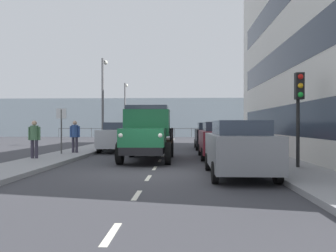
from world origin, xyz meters
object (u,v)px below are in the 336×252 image
at_px(car_silver_oppositeside_0, 120,136).
at_px(lamp_post_promenade, 103,93).
at_px(car_maroon_kerbside_1, 219,139).
at_px(lamp_post_far, 125,105).
at_px(car_grey_kerbside_near, 239,147).
at_px(pedestrian_in_dark_coat, 34,136).
at_px(pedestrian_couple_a, 75,134).
at_px(traffic_light_near, 299,99).
at_px(street_sign, 61,123).
at_px(truck_vintage_green, 147,134).
at_px(car_black_kerbside_2, 210,135).

relative_size(car_silver_oppositeside_0, lamp_post_promenade, 0.74).
distance_m(car_maroon_kerbside_1, lamp_post_far, 20.31).
xyz_separation_m(car_grey_kerbside_near, car_silver_oppositeside_0, (5.50, -9.75, 0.00)).
xyz_separation_m(pedestrian_in_dark_coat, pedestrian_couple_a, (-0.80, -3.07, 0.02)).
bearing_deg(car_grey_kerbside_near, pedestrian_couple_a, -43.59).
xyz_separation_m(traffic_light_near, street_sign, (9.99, -5.11, -0.79)).
height_order(truck_vintage_green, car_silver_oppositeside_0, truck_vintage_green).
distance_m(car_maroon_kerbside_1, pedestrian_in_dark_coat, 8.33).
xyz_separation_m(car_silver_oppositeside_0, lamp_post_promenade, (1.92, -4.02, 2.94)).
distance_m(truck_vintage_green, pedestrian_couple_a, 4.81).
bearing_deg(traffic_light_near, car_black_kerbside_2, -78.27).
bearing_deg(traffic_light_near, car_silver_oppositeside_0, -48.07).
distance_m(lamp_post_promenade, lamp_post_far, 10.63).
distance_m(car_grey_kerbside_near, street_sign, 10.02).
distance_m(truck_vintage_green, lamp_post_promenade, 10.63).
bearing_deg(car_maroon_kerbside_1, car_grey_kerbside_near, 90.00).
distance_m(car_silver_oppositeside_0, lamp_post_promenade, 5.34).
xyz_separation_m(pedestrian_couple_a, lamp_post_promenade, (0.10, -6.81, 2.72)).
relative_size(pedestrian_couple_a, traffic_light_near, 0.51).
bearing_deg(truck_vintage_green, car_grey_kerbside_near, 127.08).
height_order(car_maroon_kerbside_1, lamp_post_far, lamp_post_far).
distance_m(car_silver_oppositeside_0, pedestrian_couple_a, 3.33).
relative_size(truck_vintage_green, pedestrian_in_dark_coat, 3.48).
bearing_deg(lamp_post_promenade, traffic_light_near, 127.36).
bearing_deg(street_sign, pedestrian_in_dark_coat, 82.09).
height_order(car_silver_oppositeside_0, lamp_post_far, lamp_post_far).
bearing_deg(car_grey_kerbside_near, lamp_post_far, -72.66).
bearing_deg(pedestrian_couple_a, car_silver_oppositeside_0, -123.06).
distance_m(truck_vintage_green, pedestrian_in_dark_coat, 4.85).
bearing_deg(pedestrian_couple_a, traffic_light_near, 148.67).
distance_m(car_maroon_kerbside_1, lamp_post_promenade, 11.30).
bearing_deg(truck_vintage_green, car_black_kerbside_2, -113.74).
bearing_deg(truck_vintage_green, lamp_post_far, -77.80).
bearing_deg(truck_vintage_green, traffic_light_near, 149.94).
bearing_deg(traffic_light_near, car_grey_kerbside_near, 27.83).
bearing_deg(car_maroon_kerbside_1, pedestrian_in_dark_coat, 13.05).
height_order(car_black_kerbside_2, car_silver_oppositeside_0, same).
bearing_deg(lamp_post_far, pedestrian_in_dark_coat, 88.63).
height_order(truck_vintage_green, car_grey_kerbside_near, truck_vintage_green).
distance_m(car_grey_kerbside_near, pedestrian_couple_a, 10.10).
relative_size(car_grey_kerbside_near, street_sign, 1.93).
bearing_deg(car_black_kerbside_2, car_silver_oppositeside_0, 20.53).
height_order(car_grey_kerbside_near, lamp_post_promenade, lamp_post_promenade).
xyz_separation_m(car_grey_kerbside_near, traffic_light_near, (-2.21, -1.17, 1.58)).
xyz_separation_m(car_silver_oppositeside_0, street_sign, (2.28, 3.48, 0.79)).
height_order(car_maroon_kerbside_1, street_sign, street_sign).
bearing_deg(lamp_post_far, car_maroon_kerbside_1, 112.24).
relative_size(traffic_light_near, street_sign, 1.42).
xyz_separation_m(truck_vintage_green, pedestrian_couple_a, (4.03, -2.62, -0.06)).
bearing_deg(car_silver_oppositeside_0, car_grey_kerbside_near, 119.43).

